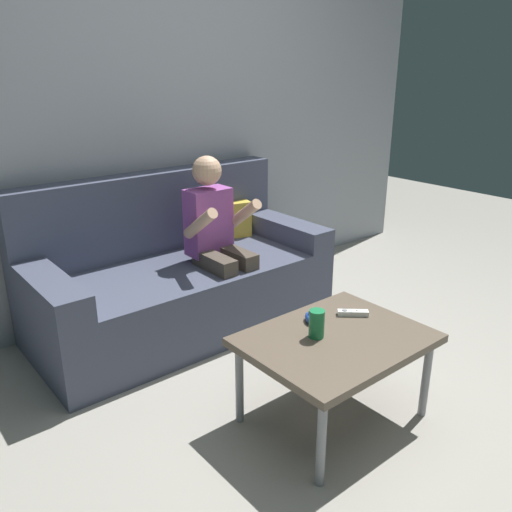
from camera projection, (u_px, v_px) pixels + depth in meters
ground_plane at (397, 422)px, 2.33m from camera, size 8.89×8.89×0.00m
wall_back at (170, 106)px, 3.22m from camera, size 4.44×0.05×2.50m
couch at (178, 277)px, 3.13m from camera, size 1.73×0.80×0.89m
person_seated_on_couch at (218, 236)px, 2.99m from camera, size 0.36×0.44×1.01m
coffee_table at (336, 345)px, 2.23m from camera, size 0.76×0.59×0.41m
game_remote_white_near_edge at (353, 313)px, 2.40m from camera, size 0.13×0.12×0.03m
nunchuk_blue at (310, 318)px, 2.33m from camera, size 0.09×0.10×0.05m
soda_can at (317, 324)px, 2.19m from camera, size 0.07×0.07×0.12m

